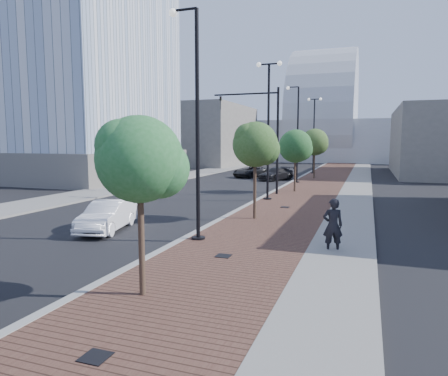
% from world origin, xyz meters
% --- Properties ---
extents(sidewalk, '(7.00, 140.00, 0.12)m').
position_xyz_m(sidewalk, '(3.50, 40.00, 0.06)').
color(sidewalk, '#4C2D23').
rests_on(sidewalk, ground).
extents(concrete_strip, '(2.40, 140.00, 0.13)m').
position_xyz_m(concrete_strip, '(6.20, 40.00, 0.07)').
color(concrete_strip, slate).
rests_on(concrete_strip, ground).
extents(curb, '(0.30, 140.00, 0.14)m').
position_xyz_m(curb, '(0.00, 40.00, 0.07)').
color(curb, gray).
rests_on(curb, ground).
extents(west_sidewalk, '(4.00, 140.00, 0.12)m').
position_xyz_m(west_sidewalk, '(-13.00, 40.00, 0.06)').
color(west_sidewalk, slate).
rests_on(west_sidewalk, ground).
extents(white_sedan, '(2.31, 4.33, 1.36)m').
position_xyz_m(white_sedan, '(-4.13, 10.51, 0.68)').
color(white_sedan, white).
rests_on(white_sedan, ground).
extents(dark_car_mid, '(3.70, 5.15, 1.30)m').
position_xyz_m(dark_car_mid, '(-5.48, 39.19, 0.65)').
color(dark_car_mid, black).
rests_on(dark_car_mid, ground).
extents(dark_car_far, '(3.55, 4.94, 1.33)m').
position_xyz_m(dark_car_far, '(-2.01, 36.68, 0.66)').
color(dark_car_far, black).
rests_on(dark_car_far, ground).
extents(pedestrian, '(0.85, 0.68, 2.01)m').
position_xyz_m(pedestrian, '(5.87, 10.18, 1.01)').
color(pedestrian, black).
rests_on(pedestrian, ground).
extents(streetlight_1, '(1.44, 0.56, 9.21)m').
position_xyz_m(streetlight_1, '(0.49, 10.00, 4.34)').
color(streetlight_1, black).
rests_on(streetlight_1, ground).
extents(streetlight_2, '(1.72, 0.56, 9.28)m').
position_xyz_m(streetlight_2, '(0.60, 22.00, 4.82)').
color(streetlight_2, black).
rests_on(streetlight_2, ground).
extents(streetlight_3, '(1.44, 0.56, 9.21)m').
position_xyz_m(streetlight_3, '(0.49, 34.00, 4.34)').
color(streetlight_3, black).
rests_on(streetlight_3, ground).
extents(streetlight_4, '(1.72, 0.56, 9.28)m').
position_xyz_m(streetlight_4, '(0.60, 46.00, 4.82)').
color(streetlight_4, black).
rests_on(streetlight_4, ground).
extents(traffic_mast, '(5.09, 0.20, 8.00)m').
position_xyz_m(traffic_mast, '(-0.30, 25.00, 4.98)').
color(traffic_mast, black).
rests_on(traffic_mast, ground).
extents(tree_0, '(2.27, 2.20, 4.72)m').
position_xyz_m(tree_0, '(1.65, 4.02, 3.61)').
color(tree_0, '#382619').
rests_on(tree_0, ground).
extents(tree_1, '(2.35, 2.29, 5.05)m').
position_xyz_m(tree_1, '(1.65, 15.02, 3.89)').
color(tree_1, '#382619').
rests_on(tree_1, ground).
extents(tree_2, '(2.61, 2.60, 4.98)m').
position_xyz_m(tree_2, '(1.65, 27.02, 3.66)').
color(tree_2, '#382619').
rests_on(tree_2, ground).
extents(tree_3, '(2.84, 2.84, 5.38)m').
position_xyz_m(tree_3, '(1.65, 39.02, 3.95)').
color(tree_3, '#382619').
rests_on(tree_3, ground).
extents(tower_podium, '(19.00, 19.00, 3.00)m').
position_xyz_m(tower_podium, '(-24.00, 32.00, 1.50)').
color(tower_podium, '#66625C').
rests_on(tower_podium, ground).
extents(convention_center, '(50.00, 30.00, 50.00)m').
position_xyz_m(convention_center, '(-2.00, 85.00, 6.00)').
color(convention_center, '#A6A9B0').
rests_on(convention_center, ground).
extents(commercial_block_nw, '(14.00, 20.00, 10.00)m').
position_xyz_m(commercial_block_nw, '(-20.00, 60.00, 5.00)').
color(commercial_block_nw, '#66625B').
rests_on(commercial_block_nw, ground).
extents(utility_cover_0, '(0.50, 0.50, 0.02)m').
position_xyz_m(utility_cover_0, '(2.40, 1.00, 0.13)').
color(utility_cover_0, black).
rests_on(utility_cover_0, sidewalk).
extents(utility_cover_1, '(0.50, 0.50, 0.02)m').
position_xyz_m(utility_cover_1, '(2.40, 8.00, 0.13)').
color(utility_cover_1, black).
rests_on(utility_cover_1, sidewalk).
extents(utility_cover_2, '(0.50, 0.50, 0.02)m').
position_xyz_m(utility_cover_2, '(2.40, 19.00, 0.13)').
color(utility_cover_2, black).
rests_on(utility_cover_2, sidewalk).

